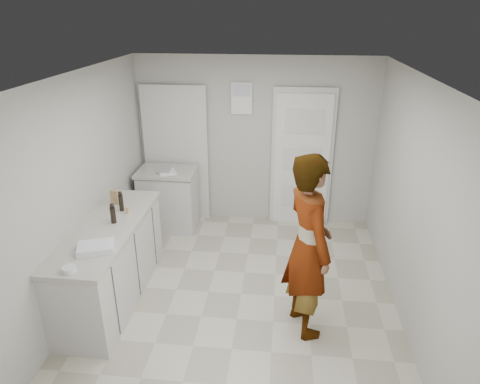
# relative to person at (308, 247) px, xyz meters

# --- Properties ---
(ground) EXTENTS (4.00, 4.00, 0.00)m
(ground) POSITION_rel_person_xyz_m (-0.70, 0.46, -0.96)
(ground) COLOR #A09B86
(ground) RESTS_ON ground
(room_shell) EXTENTS (4.00, 4.00, 4.00)m
(room_shell) POSITION_rel_person_xyz_m (-0.88, 2.41, 0.07)
(room_shell) COLOR #ACAAA2
(room_shell) RESTS_ON ground
(main_counter) EXTENTS (0.64, 1.96, 0.93)m
(main_counter) POSITION_rel_person_xyz_m (-2.15, 0.26, -0.53)
(main_counter) COLOR silver
(main_counter) RESTS_ON ground
(side_counter) EXTENTS (0.84, 0.61, 0.93)m
(side_counter) POSITION_rel_person_xyz_m (-1.95, 2.01, -0.53)
(side_counter) COLOR silver
(side_counter) RESTS_ON ground
(person) EXTENTS (0.68, 0.82, 1.91)m
(person) POSITION_rel_person_xyz_m (0.00, 0.00, 0.00)
(person) COLOR silver
(person) RESTS_ON ground
(cake_mix_box) EXTENTS (0.11, 0.08, 0.17)m
(cake_mix_box) POSITION_rel_person_xyz_m (-2.26, 0.82, 0.06)
(cake_mix_box) COLOR #A18150
(cake_mix_box) RESTS_ON main_counter
(spice_jar) EXTENTS (0.05, 0.05, 0.08)m
(spice_jar) POSITION_rel_person_xyz_m (-2.02, 0.59, 0.01)
(spice_jar) COLOR tan
(spice_jar) RESTS_ON main_counter
(oil_cruet_a) EXTENTS (0.06, 0.06, 0.23)m
(oil_cruet_a) POSITION_rel_person_xyz_m (-2.09, 0.34, 0.08)
(oil_cruet_a) COLOR black
(oil_cruet_a) RESTS_ON main_counter
(oil_cruet_b) EXTENTS (0.05, 0.05, 0.24)m
(oil_cruet_b) POSITION_rel_person_xyz_m (-2.12, 0.64, 0.09)
(oil_cruet_b) COLOR black
(oil_cruet_b) RESTS_ON main_counter
(baking_dish) EXTENTS (0.41, 0.34, 0.06)m
(baking_dish) POSITION_rel_person_xyz_m (-2.05, -0.23, -0.00)
(baking_dish) COLOR silver
(baking_dish) RESTS_ON main_counter
(egg_bowl) EXTENTS (0.12, 0.12, 0.05)m
(egg_bowl) POSITION_rel_person_xyz_m (-2.14, -0.61, -0.01)
(egg_bowl) COLOR silver
(egg_bowl) RESTS_ON main_counter
(papers) EXTENTS (0.33, 0.36, 0.01)m
(papers) POSITION_rel_person_xyz_m (-1.93, 1.93, -0.03)
(papers) COLOR white
(papers) RESTS_ON side_counter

